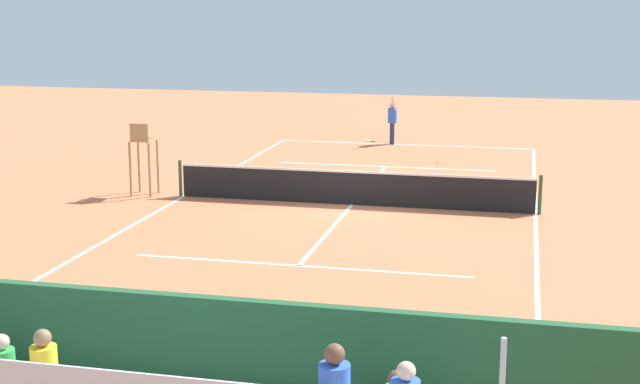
{
  "coord_description": "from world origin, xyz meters",
  "views": [
    {
      "loc": [
        -4.59,
        23.94,
        5.57
      ],
      "look_at": [
        0.0,
        4.0,
        1.2
      ],
      "focal_mm": 50.15,
      "sensor_mm": 36.0,
      "label": 1
    }
  ],
  "objects_px": {
    "umpire_chair": "(143,151)",
    "tennis_racket": "(369,141)",
    "tennis_player": "(392,119)",
    "tennis_net": "(352,187)",
    "tennis_ball_near": "(438,162)"
  },
  "relations": [
    {
      "from": "umpire_chair",
      "to": "tennis_racket",
      "type": "relative_size",
      "value": 3.99
    },
    {
      "from": "tennis_net",
      "to": "tennis_ball_near",
      "type": "bearing_deg",
      "value": -103.12
    },
    {
      "from": "umpire_chair",
      "to": "tennis_ball_near",
      "type": "relative_size",
      "value": 32.42
    },
    {
      "from": "umpire_chair",
      "to": "tennis_player",
      "type": "bearing_deg",
      "value": -116.95
    },
    {
      "from": "tennis_player",
      "to": "tennis_net",
      "type": "bearing_deg",
      "value": 92.68
    },
    {
      "from": "tennis_player",
      "to": "tennis_racket",
      "type": "xyz_separation_m",
      "value": [
        1.02,
        -0.52,
        -1.0
      ]
    },
    {
      "from": "tennis_ball_near",
      "to": "tennis_player",
      "type": "bearing_deg",
      "value": -60.23
    },
    {
      "from": "tennis_ball_near",
      "to": "tennis_racket",
      "type": "bearing_deg",
      "value": -53.6
    },
    {
      "from": "umpire_chair",
      "to": "tennis_racket",
      "type": "distance_m",
      "value": 12.65
    },
    {
      "from": "tennis_net",
      "to": "tennis_ball_near",
      "type": "height_order",
      "value": "tennis_net"
    },
    {
      "from": "tennis_net",
      "to": "tennis_player",
      "type": "distance_m",
      "value": 11.09
    },
    {
      "from": "tennis_player",
      "to": "tennis_racket",
      "type": "relative_size",
      "value": 3.59
    },
    {
      "from": "umpire_chair",
      "to": "tennis_ball_near",
      "type": "xyz_separation_m",
      "value": [
        -7.88,
        -7.32,
        -1.28
      ]
    },
    {
      "from": "umpire_chair",
      "to": "tennis_racket",
      "type": "xyz_separation_m",
      "value": [
        -4.66,
        -11.69,
        -1.3
      ]
    },
    {
      "from": "tennis_player",
      "to": "tennis_racket",
      "type": "height_order",
      "value": "tennis_player"
    }
  ]
}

